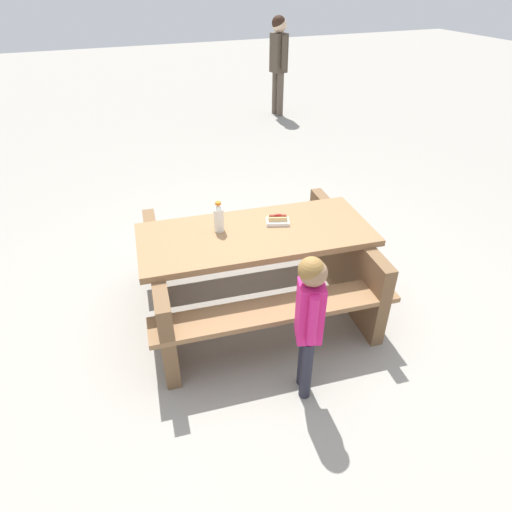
% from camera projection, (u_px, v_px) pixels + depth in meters
% --- Properties ---
extents(ground_plane, '(30.00, 30.00, 0.00)m').
position_uv_depth(ground_plane, '(256.00, 306.00, 3.76)').
color(ground_plane, gray).
rests_on(ground_plane, ground).
extents(picnic_table, '(1.94, 1.59, 0.75)m').
position_uv_depth(picnic_table, '(256.00, 264.00, 3.51)').
color(picnic_table, olive).
rests_on(picnic_table, ground).
extents(soda_bottle, '(0.08, 0.08, 0.24)m').
position_uv_depth(soda_bottle, '(219.00, 218.00, 3.30)').
color(soda_bottle, silver).
rests_on(soda_bottle, picnic_table).
extents(hotdog_tray, '(0.21, 0.16, 0.08)m').
position_uv_depth(hotdog_tray, '(278.00, 220.00, 3.43)').
color(hotdog_tray, white).
rests_on(hotdog_tray, picnic_table).
extents(child_in_coat, '(0.20, 0.26, 1.10)m').
position_uv_depth(child_in_coat, '(310.00, 312.00, 2.64)').
color(child_in_coat, '#262633').
rests_on(child_in_coat, ground).
extents(bystander_adult, '(0.28, 0.42, 1.72)m').
position_uv_depth(bystander_adult, '(279.00, 53.00, 7.95)').
color(bystander_adult, brown).
rests_on(bystander_adult, ground).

